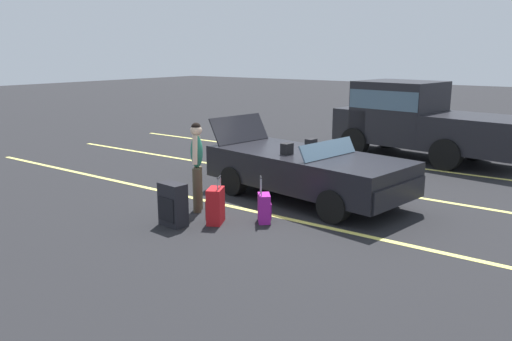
% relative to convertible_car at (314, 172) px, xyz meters
% --- Properties ---
extents(ground_plane, '(80.00, 80.00, 0.00)m').
position_rel_convertible_car_xyz_m(ground_plane, '(-0.20, 0.03, -0.59)').
color(ground_plane, black).
extents(lot_line_near, '(18.00, 0.12, 0.01)m').
position_rel_convertible_car_xyz_m(lot_line_near, '(-0.20, -1.25, -0.59)').
color(lot_line_near, '#EAE066').
rests_on(lot_line_near, ground_plane).
extents(lot_line_mid, '(18.00, 0.12, 0.01)m').
position_rel_convertible_car_xyz_m(lot_line_mid, '(-0.20, 1.45, -0.59)').
color(lot_line_mid, '#EAE066').
rests_on(lot_line_mid, ground_plane).
extents(lot_line_far, '(18.00, 0.12, 0.01)m').
position_rel_convertible_car_xyz_m(lot_line_far, '(-0.20, 4.15, -0.59)').
color(lot_line_far, '#EAE066').
rests_on(lot_line_far, ground_plane).
extents(convertible_car, '(4.41, 2.39, 1.50)m').
position_rel_convertible_car_xyz_m(convertible_car, '(0.00, 0.00, 0.00)').
color(convertible_car, black).
rests_on(convertible_car, ground_plane).
extents(suitcase_large_black, '(0.51, 0.34, 0.74)m').
position_rel_convertible_car_xyz_m(suitcase_large_black, '(-1.22, -2.68, -0.22)').
color(suitcase_large_black, black).
rests_on(suitcase_large_black, ground_plane).
extents(suitcase_medium_bright, '(0.39, 0.46, 0.83)m').
position_rel_convertible_car_xyz_m(suitcase_medium_bright, '(-0.71, -2.17, -0.28)').
color(suitcase_medium_bright, red).
rests_on(suitcase_medium_bright, ground_plane).
extents(suitcase_small_carryon, '(0.37, 0.39, 0.81)m').
position_rel_convertible_car_xyz_m(suitcase_small_carryon, '(-0.06, -1.63, -0.34)').
color(suitcase_small_carryon, '#991E8C').
rests_on(suitcase_small_carryon, ground_plane).
extents(traveler_person, '(0.41, 0.55, 1.65)m').
position_rel_convertible_car_xyz_m(traveler_person, '(-1.44, -1.81, 0.34)').
color(traveler_person, '#4C3F2D').
rests_on(traveler_person, ground_plane).
extents(parked_pickup_truck_near, '(5.22, 2.62, 2.10)m').
position_rel_convertible_car_xyz_m(parked_pickup_truck_near, '(0.08, 5.42, 0.51)').
color(parked_pickup_truck_near, black).
rests_on(parked_pickup_truck_near, ground_plane).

